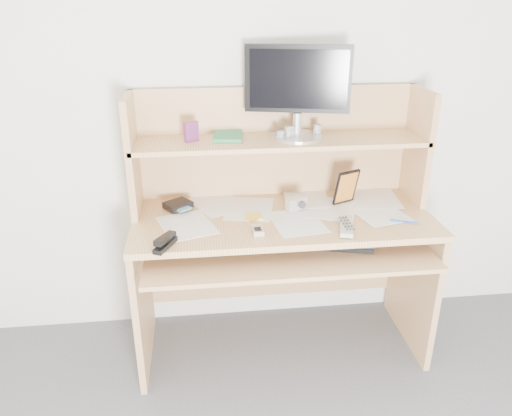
{
  "coord_description": "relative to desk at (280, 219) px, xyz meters",
  "views": [
    {
      "loc": [
        -0.37,
        -0.62,
        1.72
      ],
      "look_at": [
        -0.14,
        1.43,
        0.82
      ],
      "focal_mm": 35.0,
      "sensor_mm": 36.0,
      "label": 1
    }
  ],
  "objects": [
    {
      "name": "blue_pen",
      "position": [
        0.53,
        -0.23,
        0.07
      ],
      "size": [
        0.12,
        0.06,
        0.01
      ],
      "primitive_type": "cylinder",
      "rotation": [
        1.57,
        0.0,
        1.15
      ],
      "color": "#183BB4",
      "rests_on": "paper_clutter"
    },
    {
      "name": "chip_stack_c",
      "position": [
        -0.0,
        0.04,
        0.41
      ],
      "size": [
        0.05,
        0.05,
        0.05
      ],
      "primitive_type": "cylinder",
      "rotation": [
        0.0,
        0.0,
        -0.27
      ],
      "color": "black",
      "rests_on": "desk"
    },
    {
      "name": "paper_clutter",
      "position": [
        0.0,
        -0.08,
        0.06
      ],
      "size": [
        1.32,
        0.54,
        0.01
      ],
      "primitive_type": "cube",
      "color": "white",
      "rests_on": "desk"
    },
    {
      "name": "card_box",
      "position": [
        -0.41,
        0.07,
        0.43
      ],
      "size": [
        0.07,
        0.05,
        0.09
      ],
      "primitive_type": "cube",
      "rotation": [
        0.0,
        0.0,
        0.52
      ],
      "color": "#A6162B",
      "rests_on": "desk"
    },
    {
      "name": "keyboard",
      "position": [
        0.16,
        -0.18,
        -0.03
      ],
      "size": [
        0.5,
        0.28,
        0.03
      ],
      "rotation": [
        0.0,
        0.0,
        -0.26
      ],
      "color": "black",
      "rests_on": "desk"
    },
    {
      "name": "wallet",
      "position": [
        -0.49,
        0.06,
        0.08
      ],
      "size": [
        0.15,
        0.15,
        0.03
      ],
      "primitive_type": "cube",
      "rotation": [
        0.0,
        0.0,
        0.62
      ],
      "color": "black",
      "rests_on": "paper_clutter"
    },
    {
      "name": "chip_stack_b",
      "position": [
        0.18,
        0.09,
        0.42
      ],
      "size": [
        0.05,
        0.05,
        0.06
      ],
      "primitive_type": "cylinder",
      "rotation": [
        0.0,
        0.0,
        0.32
      ],
      "color": "white",
      "rests_on": "desk"
    },
    {
      "name": "back_wall",
      "position": [
        0.0,
        0.24,
        0.56
      ],
      "size": [
        3.6,
        0.04,
        2.5
      ],
      "primitive_type": "cube",
      "color": "silver",
      "rests_on": "floor"
    },
    {
      "name": "digital_camera",
      "position": [
        0.07,
        -0.03,
        0.09
      ],
      "size": [
        0.11,
        0.07,
        0.06
      ],
      "primitive_type": "cube",
      "rotation": [
        0.0,
        0.0,
        0.41
      ],
      "color": "silver",
      "rests_on": "paper_clutter"
    },
    {
      "name": "shelf_book",
      "position": [
        -0.24,
        0.11,
        0.4
      ],
      "size": [
        0.15,
        0.2,
        0.02
      ],
      "primitive_type": "cube",
      "rotation": [
        0.0,
        0.0,
        -0.11
      ],
      "color": "#378A5F",
      "rests_on": "desk"
    },
    {
      "name": "stapler",
      "position": [
        -0.53,
        -0.34,
        0.08
      ],
      "size": [
        0.1,
        0.15,
        0.04
      ],
      "primitive_type": "cube",
      "rotation": [
        0.0,
        0.0,
        -0.45
      ],
      "color": "black",
      "rests_on": "paper_clutter"
    },
    {
      "name": "flip_phone",
      "position": [
        -0.14,
        -0.25,
        0.07
      ],
      "size": [
        0.05,
        0.09,
        0.02
      ],
      "primitive_type": "cube",
      "rotation": [
        0.0,
        0.0,
        0.05
      ],
      "color": "silver",
      "rests_on": "paper_clutter"
    },
    {
      "name": "chip_stack_a",
      "position": [
        0.05,
        0.07,
        0.42
      ],
      "size": [
        0.06,
        0.06,
        0.06
      ],
      "primitive_type": "cylinder",
      "rotation": [
        0.0,
        0.0,
        0.43
      ],
      "color": "black",
      "rests_on": "desk"
    },
    {
      "name": "chip_stack_d",
      "position": [
        0.04,
        0.05,
        0.42
      ],
      "size": [
        0.04,
        0.04,
        0.06
      ],
      "primitive_type": "cylinder",
      "rotation": [
        0.0,
        0.0,
        0.1
      ],
      "color": "silver",
      "rests_on": "desk"
    },
    {
      "name": "tv_remote",
      "position": [
        0.25,
        -0.26,
        0.07
      ],
      "size": [
        0.1,
        0.2,
        0.02
      ],
      "primitive_type": "cube",
      "rotation": [
        0.0,
        0.0,
        -0.27
      ],
      "color": "#AFAFAA",
      "rests_on": "paper_clutter"
    },
    {
      "name": "monitor",
      "position": [
        0.08,
        0.1,
        0.61
      ],
      "size": [
        0.48,
        0.24,
        0.42
      ],
      "rotation": [
        0.0,
        0.0,
        -0.22
      ],
      "color": "silver",
      "rests_on": "desk"
    },
    {
      "name": "game_case",
      "position": [
        0.32,
        0.02,
        0.15
      ],
      "size": [
        0.12,
        0.06,
        0.17
      ],
      "primitive_type": "cube",
      "rotation": [
        0.0,
        0.0,
        0.43
      ],
      "color": "black",
      "rests_on": "paper_clutter"
    },
    {
      "name": "desk",
      "position": [
        0.0,
        0.0,
        0.0
      ],
      "size": [
        1.4,
        0.7,
        1.3
      ],
      "color": "tan",
      "rests_on": "floor"
    },
    {
      "name": "sticky_note_pad",
      "position": [
        -0.14,
        -0.09,
        0.06
      ],
      "size": [
        0.08,
        0.08,
        0.01
      ],
      "primitive_type": "cube",
      "rotation": [
        0.0,
        0.0,
        0.04
      ],
      "color": "gold",
      "rests_on": "desk"
    }
  ]
}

